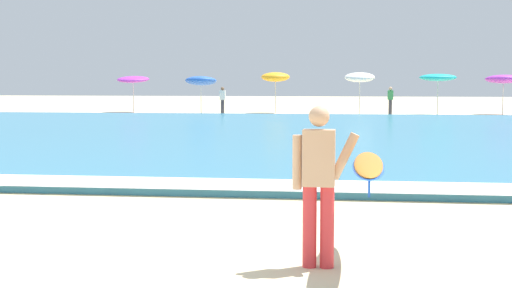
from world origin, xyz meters
TOP-DOWN VIEW (x-y plane):
  - ground_plane at (0.00, 0.00)m, footprint 160.00×160.00m
  - sea at (0.00, 18.74)m, footprint 120.00×28.00m
  - surf_foam at (0.00, 5.34)m, footprint 120.00×1.45m
  - surfer_with_board at (2.94, 0.20)m, footprint 0.98×2.72m
  - beach_umbrella_0 at (-10.39, 36.69)m, footprint 1.96×1.99m
  - beach_umbrella_1 at (-5.81, 34.98)m, footprint 1.83×1.87m
  - beach_umbrella_2 at (-1.62, 36.67)m, footprint 1.70×1.72m
  - beach_umbrella_3 at (3.35, 35.29)m, footprint 1.72×1.76m
  - beach_umbrella_4 at (7.75, 35.60)m, footprint 2.07×2.08m
  - beach_umbrella_5 at (11.46, 36.29)m, footprint 2.03×2.06m
  - beachgoer_near_row_left at (5.11, 35.70)m, footprint 0.32×0.20m
  - beachgoer_near_row_mid at (-4.38, 34.11)m, footprint 0.32×0.20m

SIDE VIEW (x-z plane):
  - ground_plane at x=0.00m, z-range 0.00..0.00m
  - sea at x=0.00m, z-range 0.00..0.14m
  - surf_foam at x=0.00m, z-range 0.14..0.15m
  - beachgoer_near_row_left at x=5.11m, z-range 0.05..1.63m
  - beachgoer_near_row_mid at x=-4.38m, z-range 0.05..1.63m
  - surfer_with_board at x=2.94m, z-range 0.17..1.90m
  - beach_umbrella_1 at x=-5.81m, z-range 0.79..3.05m
  - beach_umbrella_0 at x=-10.39m, z-range 0.86..3.15m
  - beach_umbrella_5 at x=11.46m, z-range 0.86..3.18m
  - beach_umbrella_4 at x=7.75m, z-range 0.95..3.27m
  - beach_umbrella_3 at x=3.35m, z-range 0.89..3.35m
  - beach_umbrella_2 at x=-1.62m, z-range 0.92..3.37m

